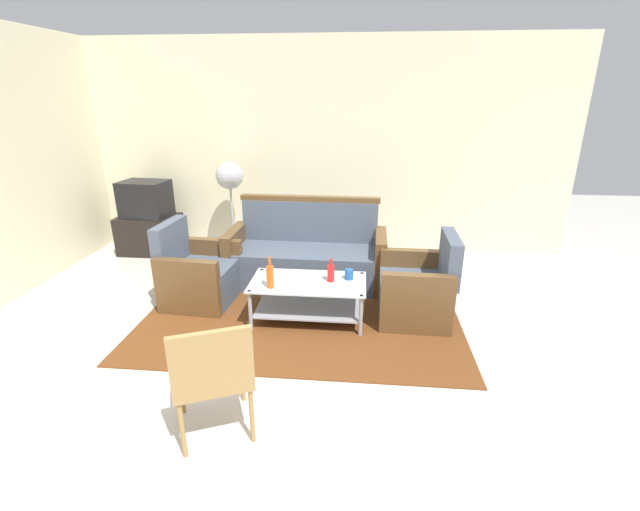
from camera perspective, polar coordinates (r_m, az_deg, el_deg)
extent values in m
plane|color=beige|center=(3.69, -3.36, -14.29)|extent=(14.00, 14.00, 0.00)
cube|color=beige|center=(6.12, 0.82, 13.80)|extent=(6.52, 0.12, 2.80)
cube|color=brown|center=(4.54, -2.18, -7.14)|extent=(3.09, 2.29, 0.01)
cube|color=#4C5666|center=(5.08, -1.77, -1.35)|extent=(1.61, 0.73, 0.42)
cube|color=#4C5666|center=(5.24, -1.32, 4.52)|extent=(1.60, 0.17, 0.48)
cube|color=brown|center=(5.00, 7.79, -0.69)|extent=(0.13, 0.70, 0.62)
cube|color=brown|center=(5.23, -10.93, 0.09)|extent=(0.13, 0.70, 0.62)
cube|color=brown|center=(5.17, -1.34, 7.40)|extent=(1.64, 0.13, 0.06)
cube|color=#4C5666|center=(4.83, -15.03, -3.42)|extent=(0.70, 0.65, 0.40)
cube|color=#4C5666|center=(4.81, -18.85, 1.53)|extent=(0.16, 0.61, 0.45)
cube|color=brown|center=(5.07, -13.62, -1.02)|extent=(0.67, 0.15, 0.58)
cube|color=brown|center=(4.52, -16.82, -4.01)|extent=(0.67, 0.15, 0.58)
cube|color=#4C5666|center=(4.43, 12.01, -5.35)|extent=(0.67, 0.61, 0.40)
cube|color=#4C5666|center=(4.31, 16.52, -0.37)|extent=(0.13, 0.60, 0.45)
cube|color=brown|center=(4.10, 12.46, -6.21)|extent=(0.66, 0.12, 0.58)
cube|color=brown|center=(4.70, 11.78, -2.62)|extent=(0.66, 0.12, 0.58)
cube|color=silver|center=(4.20, -1.55, -3.49)|extent=(1.10, 0.60, 0.02)
cube|color=#9E9EA5|center=(4.31, -1.51, -6.81)|extent=(1.00, 0.52, 0.02)
cylinder|color=#9E9EA5|center=(4.59, -7.47, -4.11)|extent=(0.04, 0.04, 0.40)
cylinder|color=#9E9EA5|center=(4.48, 5.38, -4.65)|extent=(0.04, 0.04, 0.40)
cylinder|color=#9E9EA5|center=(4.14, -9.05, -7.06)|extent=(0.04, 0.04, 0.40)
cylinder|color=#9E9EA5|center=(4.02, 5.32, -7.77)|extent=(0.04, 0.04, 0.40)
cylinder|color=#D85919|center=(4.05, -6.49, -2.79)|extent=(0.07, 0.07, 0.21)
cylinder|color=#D85919|center=(3.99, -6.58, -0.80)|extent=(0.03, 0.03, 0.09)
cylinder|color=red|center=(4.17, 1.41, -2.34)|extent=(0.07, 0.07, 0.16)
cylinder|color=red|center=(4.13, 1.43, -0.86)|extent=(0.03, 0.03, 0.07)
cylinder|color=#2659A5|center=(4.24, 3.80, -2.45)|extent=(0.08, 0.08, 0.10)
cube|color=black|center=(6.53, -21.17, 2.59)|extent=(0.80, 0.50, 0.52)
cube|color=black|center=(6.40, -21.74, 6.85)|extent=(0.64, 0.50, 0.48)
cube|color=black|center=(6.59, -20.71, 7.32)|extent=(0.51, 0.06, 0.36)
cylinder|color=#2D2D33|center=(6.22, -10.98, 0.40)|extent=(0.32, 0.32, 0.03)
cylinder|color=#B2B2B7|center=(6.07, -11.28, 4.75)|extent=(0.03, 0.03, 0.95)
sphere|color=#B2B2B7|center=(5.95, -11.67, 10.16)|extent=(0.36, 0.36, 0.36)
cube|color=#AD844C|center=(2.98, -13.85, -14.56)|extent=(0.63, 0.63, 0.04)
cube|color=#AD844C|center=(2.68, -13.88, -13.31)|extent=(0.46, 0.22, 0.40)
cylinder|color=#AD844C|center=(3.28, -17.62, -15.91)|extent=(0.03, 0.03, 0.42)
cylinder|color=#AD844C|center=(3.29, -10.05, -15.09)|extent=(0.03, 0.03, 0.42)
cylinder|color=#AD844C|center=(2.95, -17.49, -20.64)|extent=(0.03, 0.03, 0.42)
cylinder|color=#AD844C|center=(2.95, -8.85, -19.68)|extent=(0.03, 0.03, 0.42)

